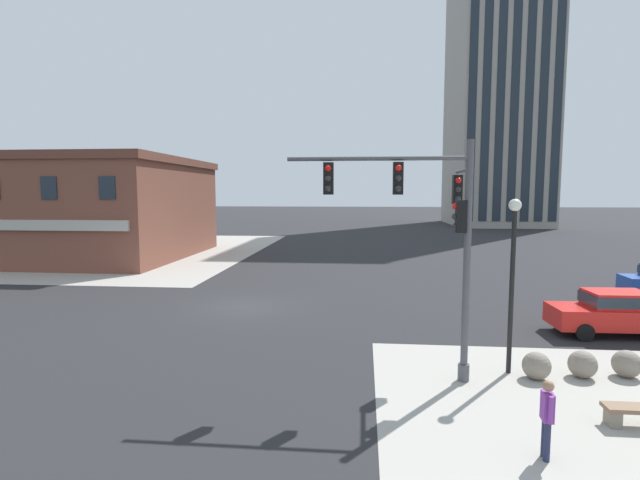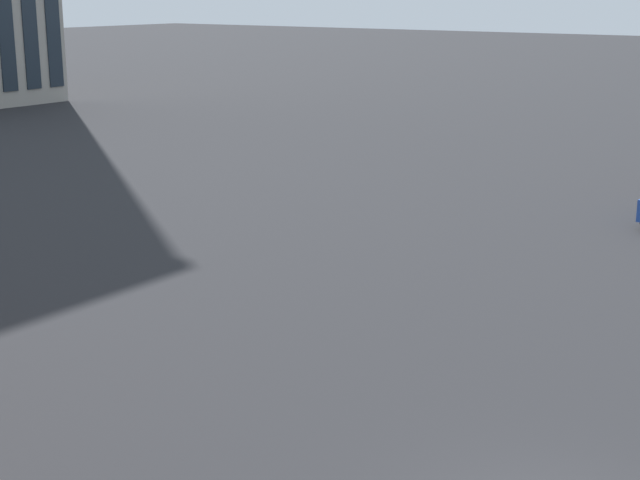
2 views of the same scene
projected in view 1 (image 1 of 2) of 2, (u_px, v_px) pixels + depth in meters
The scene contains 11 objects.
ground_plane at pixel (243, 306), 22.44m from camera, with size 320.00×320.00×0.00m, color #262628.
sidewalk_far_corner at pixel (87, 250), 44.11m from camera, with size 32.00×32.00×0.02m, color #A8A399.
traffic_signal_main at pixel (433, 225), 13.42m from camera, with size 5.21×2.09×6.81m.
bollard_sphere_curb_a at pixel (536, 366), 13.66m from camera, with size 0.80×0.80×0.80m, color gray.
bollard_sphere_curb_b at pixel (583, 364), 13.78m from camera, with size 0.80×0.80×0.80m, color gray.
bollard_sphere_curb_c at pixel (627, 364), 13.81m from camera, with size 0.80×0.80×0.80m, color gray.
pedestrian_at_curb at pixel (547, 414), 9.50m from camera, with size 0.23×0.55×1.64m.
street_lamp_corner_near at pixel (513, 265), 13.86m from camera, with size 0.36×0.36×5.19m.
car_main_southbound_near at pixel (614, 311), 17.85m from camera, with size 4.44×1.97×1.68m.
storefront_block_near_corner at pixel (46, 208), 39.96m from camera, with size 24.59×16.68×8.17m.
residential_tower_skyline_right at pixel (499, 49), 77.21m from camera, with size 14.29×19.73×57.30m.
Camera 1 is at (5.66, -21.58, 5.37)m, focal length 26.63 mm.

